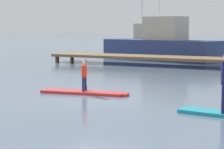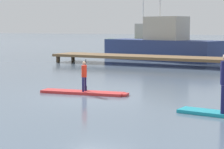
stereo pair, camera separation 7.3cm
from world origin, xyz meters
The scene contains 6 objects.
ground_plane centered at (0.00, 0.00, 0.00)m, with size 240.00×240.00×0.00m, color slate.
paddleboard_near centered at (-0.74, 0.33, 0.05)m, with size 3.46×1.17×0.10m.
paddler_child_solo centered at (-0.74, 0.34, 0.74)m, with size 0.23×0.40×1.20m.
fishing_boat_white_large centered at (-4.26, 17.54, 1.12)m, with size 9.76×4.85×7.35m.
fishing_boat_green_midground centered at (-10.54, 28.24, 0.97)m, with size 7.79×4.28×7.87m.
floating_dock centered at (-3.93, 12.93, 0.51)m, with size 12.80×2.55×0.61m.
Camera 2 is at (7.75, -13.55, 2.54)m, focal length 69.38 mm.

